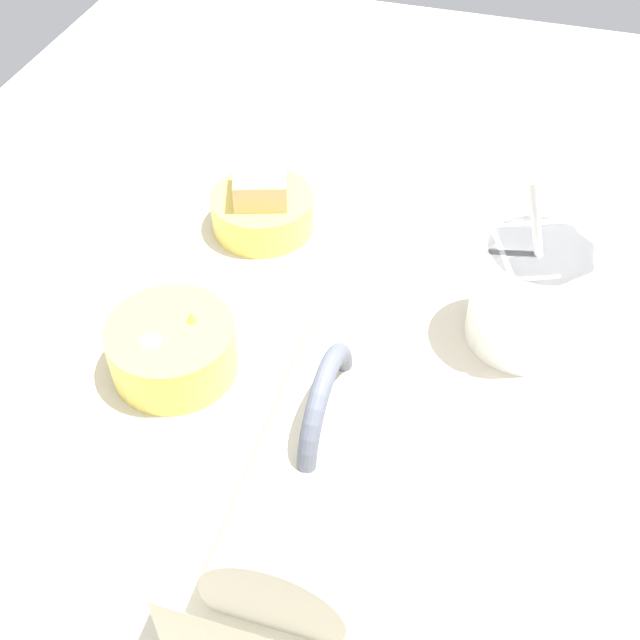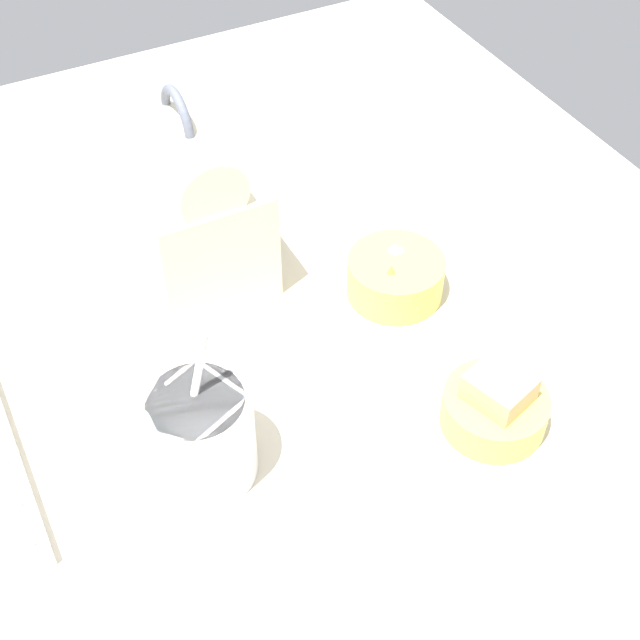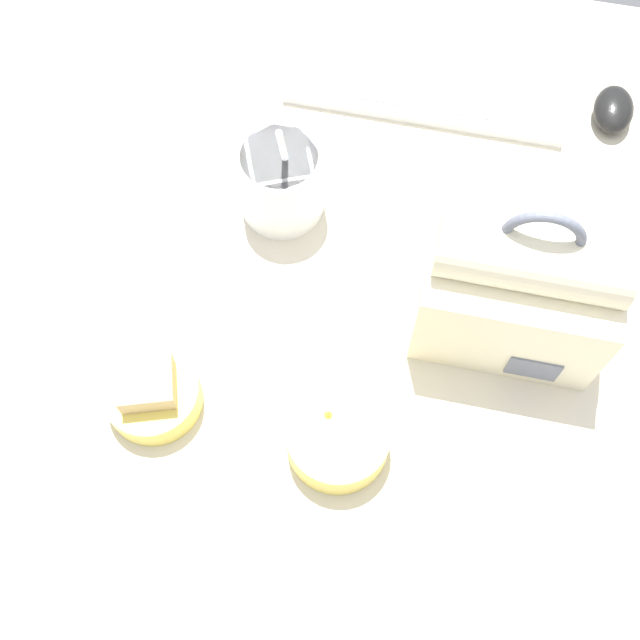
{
  "view_description": "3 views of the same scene",
  "coord_description": "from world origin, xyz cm",
  "px_view_note": "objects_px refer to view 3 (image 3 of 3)",
  "views": [
    {
      "loc": [
        45.59,
        10.44,
        54.29
      ],
      "look_at": [
        1.25,
        -2.73,
        7.0
      ],
      "focal_mm": 45.0,
      "sensor_mm": 36.0,
      "label": 1
    },
    {
      "loc": [
        -54.97,
        26.33,
        72.25
      ],
      "look_at": [
        1.25,
        -2.73,
        7.0
      ],
      "focal_mm": 50.0,
      "sensor_mm": 36.0,
      "label": 2
    },
    {
      "loc": [
        8.43,
        -37.39,
        85.14
      ],
      "look_at": [
        1.25,
        -2.73,
        7.0
      ],
      "focal_mm": 45.0,
      "sensor_mm": 36.0,
      "label": 3
    }
  ],
  "objects_px": {
    "soup_cup": "(281,181)",
    "bento_bowl_sandwich": "(152,393)",
    "bento_bowl_snacks": "(338,437)",
    "keyboard": "(427,82)",
    "lunch_bag": "(518,286)",
    "computer_mouse": "(614,110)"
  },
  "relations": [
    {
      "from": "keyboard",
      "to": "bento_bowl_sandwich",
      "type": "height_order",
      "value": "bento_bowl_sandwich"
    },
    {
      "from": "keyboard",
      "to": "bento_bowl_snacks",
      "type": "bearing_deg",
      "value": -92.49
    },
    {
      "from": "bento_bowl_sandwich",
      "to": "computer_mouse",
      "type": "bearing_deg",
      "value": 46.36
    },
    {
      "from": "bento_bowl_snacks",
      "to": "computer_mouse",
      "type": "bearing_deg",
      "value": 62.24
    },
    {
      "from": "soup_cup",
      "to": "keyboard",
      "type": "bearing_deg",
      "value": 56.27
    },
    {
      "from": "bento_bowl_snacks",
      "to": "bento_bowl_sandwich",
      "type": "bearing_deg",
      "value": 177.78
    },
    {
      "from": "lunch_bag",
      "to": "bento_bowl_snacks",
      "type": "bearing_deg",
      "value": -130.94
    },
    {
      "from": "lunch_bag",
      "to": "computer_mouse",
      "type": "height_order",
      "value": "lunch_bag"
    },
    {
      "from": "soup_cup",
      "to": "bento_bowl_sandwich",
      "type": "xyz_separation_m",
      "value": [
        -0.08,
        -0.27,
        -0.03
      ]
    },
    {
      "from": "keyboard",
      "to": "lunch_bag",
      "type": "bearing_deg",
      "value": -67.33
    },
    {
      "from": "soup_cup",
      "to": "bento_bowl_snacks",
      "type": "height_order",
      "value": "soup_cup"
    },
    {
      "from": "keyboard",
      "to": "bento_bowl_sandwich",
      "type": "distance_m",
      "value": 0.54
    },
    {
      "from": "lunch_bag",
      "to": "bento_bowl_sandwich",
      "type": "bearing_deg",
      "value": -154.54
    },
    {
      "from": "keyboard",
      "to": "computer_mouse",
      "type": "bearing_deg",
      "value": -0.95
    },
    {
      "from": "lunch_bag",
      "to": "soup_cup",
      "type": "distance_m",
      "value": 0.3
    },
    {
      "from": "keyboard",
      "to": "computer_mouse",
      "type": "height_order",
      "value": "computer_mouse"
    },
    {
      "from": "keyboard",
      "to": "lunch_bag",
      "type": "height_order",
      "value": "lunch_bag"
    },
    {
      "from": "soup_cup",
      "to": "bento_bowl_sandwich",
      "type": "relative_size",
      "value": 1.63
    },
    {
      "from": "lunch_bag",
      "to": "bento_bowl_snacks",
      "type": "relative_size",
      "value": 2.11
    },
    {
      "from": "bento_bowl_sandwich",
      "to": "bento_bowl_snacks",
      "type": "bearing_deg",
      "value": -2.22
    },
    {
      "from": "soup_cup",
      "to": "bento_bowl_snacks",
      "type": "relative_size",
      "value": 1.56
    },
    {
      "from": "keyboard",
      "to": "computer_mouse",
      "type": "xyz_separation_m",
      "value": [
        0.24,
        -0.0,
        0.01
      ]
    }
  ]
}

